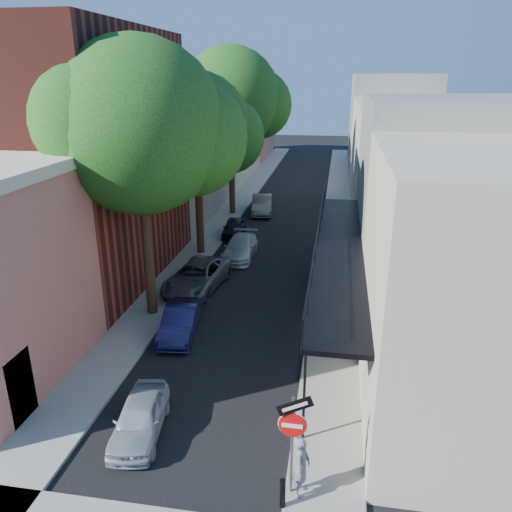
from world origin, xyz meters
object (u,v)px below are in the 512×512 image
at_px(parked_car_a, 140,418).
at_px(sign_post, 293,429).
at_px(parked_car_f, 262,205).
at_px(parked_car_e, 234,227).
at_px(parked_car_c, 197,277).
at_px(oak_near, 152,130).
at_px(oak_mid, 204,130).
at_px(oak_far, 238,100).
at_px(parked_car_b, 181,321).
at_px(parked_car_d, 240,248).
at_px(pedestrian, 301,466).
at_px(bollard, 283,493).

bearing_deg(parked_car_a, sign_post, -26.72).
bearing_deg(parked_car_f, parked_car_e, -107.04).
xyz_separation_m(sign_post, parked_car_c, (-5.76, 12.01, -1.37)).
xyz_separation_m(oak_near, oak_mid, (-0.05, 7.97, -0.82)).
bearing_deg(parked_car_e, oak_near, -98.23).
xyz_separation_m(oak_near, parked_car_a, (1.97, -7.71, -7.32)).
height_order(sign_post, oak_far, oak_far).
relative_size(sign_post, parked_car_b, 0.83).
distance_m(sign_post, parked_car_d, 17.42).
bearing_deg(sign_post, pedestrian, 2.96).
xyz_separation_m(oak_far, parked_car_d, (1.95, -9.54, -7.66)).
relative_size(sign_post, parked_car_a, 0.92).
relative_size(parked_car_d, parked_car_e, 1.25).
bearing_deg(parked_car_c, oak_near, -98.79).
height_order(oak_near, parked_car_c, oak_near).
xyz_separation_m(oak_near, parked_car_c, (0.77, 2.72, -7.21)).
bearing_deg(oak_near, sign_post, -54.91).
xyz_separation_m(bollard, parked_car_c, (-5.60, 12.48, 0.14)).
height_order(parked_car_e, parked_car_f, parked_car_f).
xyz_separation_m(parked_car_e, pedestrian, (6.00, -20.75, 0.39)).
xyz_separation_m(sign_post, parked_car_e, (-5.76, 20.76, -1.48)).
bearing_deg(bollard, parked_car_b, 122.20).
height_order(oak_near, parked_car_e, oak_near).
height_order(bollard, parked_car_a, parked_car_a).
bearing_deg(parked_car_d, parked_car_c, -104.73).
distance_m(parked_car_f, pedestrian, 27.01).
bearing_deg(oak_far, parked_car_f, 8.28).
distance_m(sign_post, bollard, 1.60).
bearing_deg(parked_car_c, parked_car_a, -76.47).
xyz_separation_m(parked_car_b, parked_car_e, (-0.58, 13.26, -0.04)).
bearing_deg(parked_car_f, oak_near, -103.29).
bearing_deg(oak_far, sign_post, -76.09).
xyz_separation_m(parked_car_d, parked_car_e, (-1.20, 4.00, -0.04)).
bearing_deg(parked_car_e, oak_far, 93.36).
bearing_deg(oak_far, parked_car_a, -85.48).
relative_size(oak_far, parked_car_c, 2.49).
bearing_deg(sign_post, parked_car_f, 100.23).
xyz_separation_m(oak_far, parked_car_f, (1.72, 0.25, -7.57)).
bearing_deg(parked_car_d, oak_near, -105.31).
bearing_deg(pedestrian, sign_post, 102.85).
bearing_deg(parked_car_b, bollard, -63.98).
height_order(sign_post, parked_car_d, sign_post).
height_order(parked_car_f, pedestrian, pedestrian).
relative_size(bollard, parked_car_d, 0.19).
relative_size(parked_car_a, parked_car_d, 0.79).
xyz_separation_m(sign_post, parked_car_f, (-4.79, 26.55, -1.35)).
xyz_separation_m(oak_mid, parked_car_e, (0.82, 3.50, -6.49)).
bearing_deg(parked_car_f, oak_far, -179.27).
height_order(parked_car_b, parked_car_c, parked_car_c).
xyz_separation_m(oak_far, pedestrian, (6.75, -26.28, -7.31)).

